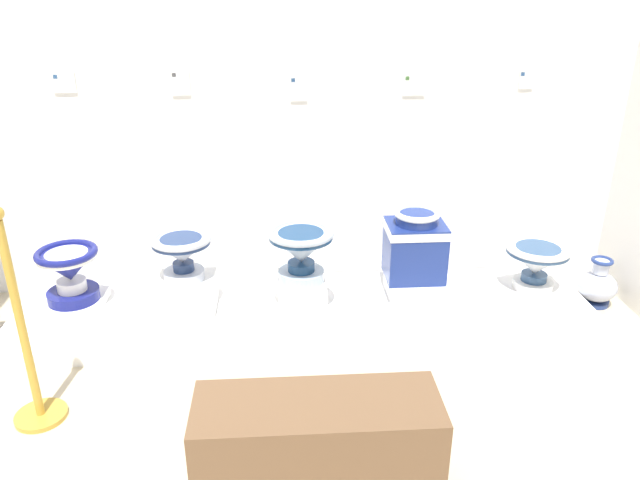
{
  "coord_description": "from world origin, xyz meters",
  "views": [
    {
      "loc": [
        1.96,
        -0.57,
        1.92
      ],
      "look_at": [
        2.18,
        2.72,
        0.52
      ],
      "focal_mm": 34.02,
      "sensor_mm": 36.0,
      "label": 1
    }
  ],
  "objects_px": {
    "decorative_vase_companion": "(597,285)",
    "antique_toilet_leftmost": "(415,244)",
    "info_placard_first": "(64,83)",
    "stanchion_post_near_left": "(28,357)",
    "museum_bench": "(317,443)",
    "antique_toilet_pale_glazed": "(182,250)",
    "info_placard_third": "(299,88)",
    "info_placard_fifth": "(526,79)",
    "plinth_block_pale_glazed": "(186,294)",
    "antique_toilet_rightmost": "(536,260)",
    "plinth_block_central_ornate": "(302,296)",
    "info_placard_fourth": "(414,85)",
    "plinth_block_leftmost": "(412,286)",
    "antique_toilet_squat_floral": "(69,269)",
    "antique_toilet_central_ornate": "(301,248)",
    "plinth_block_squat_floral": "(75,304)",
    "info_placard_second": "(180,82)",
    "plinth_block_rightmost": "(531,292)"
  },
  "relations": [
    {
      "from": "decorative_vase_companion",
      "to": "antique_toilet_leftmost",
      "type": "bearing_deg",
      "value": 177.7
    },
    {
      "from": "antique_toilet_leftmost",
      "to": "info_placard_first",
      "type": "height_order",
      "value": "info_placard_first"
    },
    {
      "from": "stanchion_post_near_left",
      "to": "museum_bench",
      "type": "distance_m",
      "value": 1.39
    },
    {
      "from": "antique_toilet_pale_glazed",
      "to": "antique_toilet_leftmost",
      "type": "distance_m",
      "value": 1.41
    },
    {
      "from": "info_placard_third",
      "to": "info_placard_fifth",
      "type": "distance_m",
      "value": 1.41
    },
    {
      "from": "plinth_block_pale_glazed",
      "to": "antique_toilet_rightmost",
      "type": "height_order",
      "value": "antique_toilet_rightmost"
    },
    {
      "from": "plinth_block_central_ornate",
      "to": "info_placard_fourth",
      "type": "height_order",
      "value": "info_placard_fourth"
    },
    {
      "from": "info_placard_fourth",
      "to": "museum_bench",
      "type": "distance_m",
      "value": 2.25
    },
    {
      "from": "plinth_block_leftmost",
      "to": "museum_bench",
      "type": "xyz_separation_m",
      "value": [
        -0.7,
        -1.44,
        0.05
      ]
    },
    {
      "from": "antique_toilet_pale_glazed",
      "to": "stanchion_post_near_left",
      "type": "distance_m",
      "value": 1.05
    },
    {
      "from": "antique_toilet_squat_floral",
      "to": "info_placard_first",
      "type": "height_order",
      "value": "info_placard_first"
    },
    {
      "from": "antique_toilet_central_ornate",
      "to": "stanchion_post_near_left",
      "type": "bearing_deg",
      "value": -148.58
    },
    {
      "from": "plinth_block_squat_floral",
      "to": "info_placard_second",
      "type": "height_order",
      "value": "info_placard_second"
    },
    {
      "from": "antique_toilet_rightmost",
      "to": "info_placard_first",
      "type": "relative_size",
      "value": 2.94
    },
    {
      "from": "info_placard_third",
      "to": "stanchion_post_near_left",
      "type": "height_order",
      "value": "info_placard_third"
    },
    {
      "from": "plinth_block_squat_floral",
      "to": "info_placard_first",
      "type": "height_order",
      "value": "info_placard_first"
    },
    {
      "from": "plinth_block_leftmost",
      "to": "info_placard_third",
      "type": "distance_m",
      "value": 1.42
    },
    {
      "from": "info_placard_second",
      "to": "info_placard_third",
      "type": "xyz_separation_m",
      "value": [
        0.71,
        -0.0,
        -0.04
      ]
    },
    {
      "from": "antique_toilet_rightmost",
      "to": "info_placard_fourth",
      "type": "relative_size",
      "value": 2.85
    },
    {
      "from": "info_placard_fourth",
      "to": "plinth_block_central_ornate",
      "type": "bearing_deg",
      "value": -143.68
    },
    {
      "from": "plinth_block_leftmost",
      "to": "antique_toilet_leftmost",
      "type": "relative_size",
      "value": 0.73
    },
    {
      "from": "museum_bench",
      "to": "plinth_block_central_ornate",
      "type": "bearing_deg",
      "value": 90.69
    },
    {
      "from": "plinth_block_pale_glazed",
      "to": "info_placard_second",
      "type": "distance_m",
      "value": 1.27
    },
    {
      "from": "info_placard_first",
      "to": "stanchion_post_near_left",
      "type": "relative_size",
      "value": 0.12
    },
    {
      "from": "antique_toilet_pale_glazed",
      "to": "info_placard_first",
      "type": "distance_m",
      "value": 1.21
    },
    {
      "from": "antique_toilet_pale_glazed",
      "to": "info_placard_third",
      "type": "relative_size",
      "value": 2.29
    },
    {
      "from": "info_placard_fourth",
      "to": "info_placard_fifth",
      "type": "relative_size",
      "value": 1.25
    },
    {
      "from": "antique_toilet_squat_floral",
      "to": "antique_toilet_pale_glazed",
      "type": "bearing_deg",
      "value": -4.52
    },
    {
      "from": "antique_toilet_squat_floral",
      "to": "info_placard_second",
      "type": "bearing_deg",
      "value": 30.52
    },
    {
      "from": "info_placard_fifth",
      "to": "museum_bench",
      "type": "relative_size",
      "value": 0.11
    },
    {
      "from": "antique_toilet_leftmost",
      "to": "antique_toilet_squat_floral",
      "type": "bearing_deg",
      "value": -178.73
    },
    {
      "from": "antique_toilet_pale_glazed",
      "to": "antique_toilet_rightmost",
      "type": "height_order",
      "value": "antique_toilet_pale_glazed"
    },
    {
      "from": "plinth_block_leftmost",
      "to": "info_placard_fourth",
      "type": "relative_size",
      "value": 2.35
    },
    {
      "from": "plinth_block_central_ornate",
      "to": "plinth_block_rightmost",
      "type": "bearing_deg",
      "value": 3.61
    },
    {
      "from": "plinth_block_pale_glazed",
      "to": "antique_toilet_pale_glazed",
      "type": "height_order",
      "value": "antique_toilet_pale_glazed"
    },
    {
      "from": "antique_toilet_rightmost",
      "to": "info_placard_third",
      "type": "height_order",
      "value": "info_placard_third"
    },
    {
      "from": "stanchion_post_near_left",
      "to": "plinth_block_squat_floral",
      "type": "bearing_deg",
      "value": 95.97
    },
    {
      "from": "plinth_block_pale_glazed",
      "to": "decorative_vase_companion",
      "type": "xyz_separation_m",
      "value": [
        2.6,
        0.05,
        -0.06
      ]
    },
    {
      "from": "info_placard_first",
      "to": "plinth_block_pale_glazed",
      "type": "bearing_deg",
      "value": -34.24
    },
    {
      "from": "antique_toilet_squat_floral",
      "to": "antique_toilet_leftmost",
      "type": "distance_m",
      "value": 2.09
    },
    {
      "from": "plinth_block_pale_glazed",
      "to": "antique_toilet_leftmost",
      "type": "distance_m",
      "value": 1.43
    },
    {
      "from": "plinth_block_pale_glazed",
      "to": "museum_bench",
      "type": "distance_m",
      "value": 1.52
    },
    {
      "from": "info_placard_second",
      "to": "decorative_vase_companion",
      "type": "distance_m",
      "value": 2.91
    },
    {
      "from": "info_placard_second",
      "to": "info_placard_third",
      "type": "bearing_deg",
      "value": -0.0
    },
    {
      "from": "plinth_block_pale_glazed",
      "to": "decorative_vase_companion",
      "type": "relative_size",
      "value": 1.09
    },
    {
      "from": "antique_toilet_pale_glazed",
      "to": "info_placard_second",
      "type": "distance_m",
      "value": 1.0
    },
    {
      "from": "antique_toilet_central_ornate",
      "to": "info_placard_first",
      "type": "distance_m",
      "value": 1.71
    },
    {
      "from": "decorative_vase_companion",
      "to": "antique_toilet_rightmost",
      "type": "bearing_deg",
      "value": -175.79
    },
    {
      "from": "info_placard_third",
      "to": "museum_bench",
      "type": "distance_m",
      "value": 2.13
    },
    {
      "from": "plinth_block_central_ornate",
      "to": "info_placard_second",
      "type": "height_order",
      "value": "info_placard_second"
    }
  ]
}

